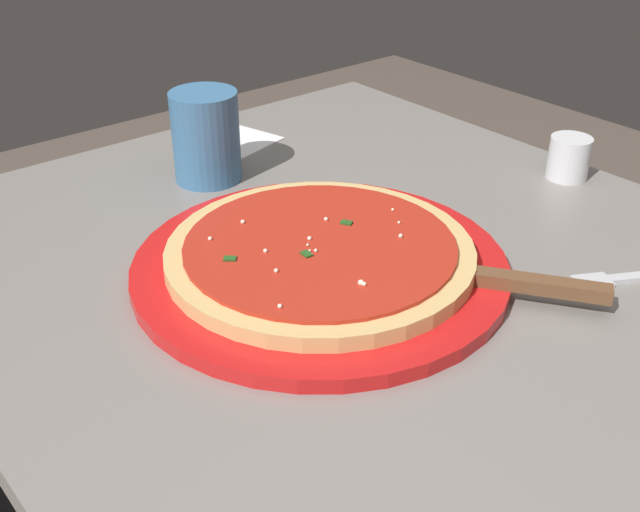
{
  "coord_description": "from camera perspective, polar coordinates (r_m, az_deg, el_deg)",
  "views": [
    {
      "loc": [
        0.49,
        -0.48,
        1.18
      ],
      "look_at": [
        -0.04,
        -0.05,
        0.79
      ],
      "focal_mm": 43.99,
      "sensor_mm": 36.0,
      "label": 1
    }
  ],
  "objects": [
    {
      "name": "cup_tall_drink",
      "position": [
        0.99,
        -8.3,
        8.59
      ],
      "size": [
        0.08,
        0.08,
        0.11
      ],
      "primitive_type": "cylinder",
      "color": "teal",
      "rests_on": "restaurant_table"
    },
    {
      "name": "pizza_server",
      "position": [
        0.76,
        12.69,
        -1.76
      ],
      "size": [
        0.21,
        0.16,
        0.01
      ],
      "color": "silver",
      "rests_on": "serving_plate"
    },
    {
      "name": "serving_plate",
      "position": [
        0.79,
        0.0,
        -0.79
      ],
      "size": [
        0.38,
        0.38,
        0.01
      ],
      "primitive_type": "cylinder",
      "color": "red",
      "rests_on": "restaurant_table"
    },
    {
      "name": "restaurant_table",
      "position": [
        0.89,
        3.9,
        -9.56
      ],
      "size": [
        0.97,
        0.79,
        0.77
      ],
      "color": "black",
      "rests_on": "ground_plane"
    },
    {
      "name": "cup_small_sauce",
      "position": [
        1.04,
        17.66,
        6.83
      ],
      "size": [
        0.05,
        0.05,
        0.05
      ],
      "primitive_type": "cylinder",
      "color": "silver",
      "rests_on": "restaurant_table"
    },
    {
      "name": "pizza",
      "position": [
        0.78,
        -0.0,
        0.28
      ],
      "size": [
        0.31,
        0.31,
        0.02
      ],
      "color": "#DBB26B",
      "rests_on": "serving_plate"
    },
    {
      "name": "napkin_folded_right",
      "position": [
        1.12,
        -6.61,
        8.37
      ],
      "size": [
        0.14,
        0.13,
        0.0
      ],
      "primitive_type": "cube",
      "rotation": [
        0.0,
        0.0,
        0.26
      ],
      "color": "white",
      "rests_on": "restaurant_table"
    }
  ]
}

